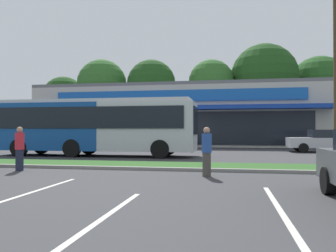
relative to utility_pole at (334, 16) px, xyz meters
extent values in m
cube|color=#2D5B23|center=(-6.39, 0.20, -5.69)|extent=(56.00, 2.20, 0.12)
cube|color=gray|center=(-6.39, -1.02, -5.69)|extent=(56.00, 0.24, 0.12)
cube|color=silver|center=(-8.53, -6.07, -5.74)|extent=(0.12, 4.80, 0.01)
cube|color=silver|center=(-5.95, -8.07, -5.74)|extent=(0.12, 4.80, 0.01)
cube|color=silver|center=(-2.89, -6.61, -5.74)|extent=(0.12, 4.80, 0.01)
cube|color=#BCB7AD|center=(-8.51, 21.56, -2.98)|extent=(27.81, 10.51, 5.54)
cube|color=black|center=(-8.51, 16.26, -4.08)|extent=(23.36, 0.08, 2.88)
cube|color=#14389E|center=(-8.51, 15.60, -2.31)|extent=(26.14, 1.40, 0.35)
cube|color=#1959AD|center=(-8.51, 16.22, -1.20)|extent=(22.25, 0.16, 1.00)
cube|color=slate|center=(-8.51, 21.56, -0.06)|extent=(27.81, 10.51, 0.30)
cylinder|color=#473323|center=(-27.32, 32.30, -3.85)|extent=(0.44, 0.44, 3.78)
sphere|color=#1E4719|center=(-27.32, 32.30, 0.37)|extent=(6.21, 6.21, 6.21)
cylinder|color=#473323|center=(-20.13, 28.66, -3.20)|extent=(0.44, 0.44, 5.09)
sphere|color=#2D6026|center=(-20.13, 28.66, 1.74)|extent=(6.39, 6.39, 6.39)
cylinder|color=#473323|center=(-13.46, 28.36, -3.26)|extent=(0.44, 0.44, 4.98)
sphere|color=#1E4719|center=(-13.46, 28.36, 1.54)|extent=(6.14, 6.14, 6.14)
cylinder|color=#473323|center=(-5.96, 28.94, -3.12)|extent=(0.44, 0.44, 5.24)
sphere|color=#2D6026|center=(-5.96, 28.94, 1.63)|extent=(5.69, 5.69, 5.69)
cylinder|color=#473323|center=(0.50, 30.14, -3.26)|extent=(0.44, 0.44, 4.97)
sphere|color=#1E4719|center=(0.50, 30.14, 2.31)|extent=(8.25, 8.25, 8.25)
cylinder|color=#473323|center=(7.69, 33.27, -3.66)|extent=(0.44, 0.44, 4.16)
sphere|color=#23511E|center=(7.69, 33.27, 1.37)|extent=(7.87, 7.87, 7.87)
cube|color=#144793|center=(-14.12, 5.29, -4.05)|extent=(6.43, 2.58, 2.70)
cube|color=silver|center=(-8.29, 5.32, -4.05)|extent=(5.26, 2.58, 2.70)
cube|color=silver|center=(-11.49, 5.30, -2.60)|extent=(11.21, 2.35, 0.20)
cube|color=black|center=(-11.49, 4.00, -3.56)|extent=(10.73, 0.11, 1.19)
cube|color=black|center=(-5.63, 5.33, -3.72)|extent=(0.07, 2.17, 1.51)
cylinder|color=black|center=(-7.42, 6.50, -5.25)|extent=(1.00, 0.30, 1.00)
cylinder|color=black|center=(-7.40, 4.15, -5.25)|extent=(1.00, 0.30, 1.00)
cylinder|color=black|center=(-12.37, 6.47, -5.25)|extent=(1.00, 0.30, 1.00)
cylinder|color=black|center=(-12.36, 4.13, -5.25)|extent=(1.00, 0.30, 1.00)
cylinder|color=black|center=(-15.58, 6.46, -5.25)|extent=(1.00, 0.30, 1.00)
cylinder|color=black|center=(-15.57, 4.11, -5.25)|extent=(1.00, 0.30, 1.00)
cube|color=maroon|center=(-16.95, 11.83, -5.07)|extent=(4.66, 1.73, 0.70)
cube|color=black|center=(-16.72, 11.83, -4.50)|extent=(2.10, 1.52, 0.44)
cylinder|color=black|center=(-18.39, 11.01, -5.43)|extent=(0.64, 0.22, 0.64)
cylinder|color=black|center=(-18.39, 12.65, -5.43)|extent=(0.64, 0.22, 0.64)
cylinder|color=black|center=(-15.51, 11.01, -5.43)|extent=(0.64, 0.22, 0.64)
cylinder|color=black|center=(-15.51, 12.65, -5.43)|extent=(0.64, 0.22, 0.64)
cube|color=#B7B7BC|center=(2.40, 11.21, -5.09)|extent=(4.44, 1.89, 0.67)
cube|color=black|center=(2.62, 11.21, -4.49)|extent=(2.00, 1.66, 0.54)
cylinder|color=black|center=(1.02, 10.31, -5.43)|extent=(0.64, 0.22, 0.64)
cylinder|color=black|center=(1.02, 12.11, -5.43)|extent=(0.64, 0.22, 0.64)
cylinder|color=black|center=(-1.55, -4.92, -5.43)|extent=(0.22, 0.64, 0.64)
cylinder|color=#1E2338|center=(-11.46, -2.00, -5.35)|extent=(0.28, 0.28, 0.79)
cylinder|color=red|center=(-11.46, -2.00, -4.65)|extent=(0.33, 0.33, 0.62)
sphere|color=tan|center=(-11.46, -2.00, -4.23)|extent=(0.22, 0.22, 0.22)
cylinder|color=#47423D|center=(-4.54, -2.35, -5.36)|extent=(0.27, 0.27, 0.78)
cylinder|color=#264C99|center=(-4.54, -2.35, -4.66)|extent=(0.32, 0.32, 0.61)
sphere|color=tan|center=(-4.54, -2.35, -4.25)|extent=(0.21, 0.21, 0.21)
camera|label=1|loc=(-3.83, -13.44, -4.24)|focal=36.45mm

